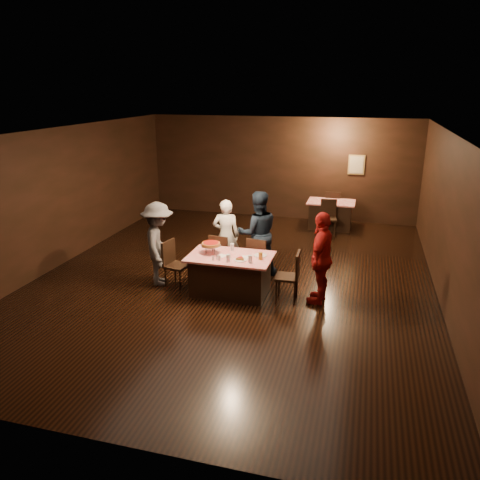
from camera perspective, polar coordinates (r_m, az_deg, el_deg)
name	(u,v)px	position (r m, az deg, el deg)	size (l,w,h in m)	color
room	(235,177)	(9.27, -0.62, 7.70)	(10.00, 10.04, 3.02)	black
main_table	(230,275)	(9.02, -1.17, -4.23)	(1.60, 1.00, 0.77)	red
back_table	(330,215)	(13.44, 10.97, 3.05)	(1.30, 0.90, 0.77)	red
chair_far_left	(222,255)	(9.77, -2.19, -1.88)	(0.42, 0.42, 0.95)	black
chair_far_right	(259,259)	(9.57, 2.39, -2.31)	(0.42, 0.42, 0.95)	black
chair_end_left	(177,265)	(9.34, -7.68, -3.01)	(0.42, 0.42, 0.95)	black
chair_end_right	(287,276)	(8.76, 5.76, -4.39)	(0.42, 0.42, 0.95)	black
chair_back_near	(328,218)	(12.74, 10.74, 2.64)	(0.42, 0.42, 0.95)	black
chair_back_far	(332,207)	(14.00, 11.20, 4.02)	(0.42, 0.42, 0.95)	black
diner_white_jacket	(226,235)	(10.02, -1.72, 0.56)	(0.58, 0.38, 1.58)	white
diner_navy_hoodie	(258,233)	(9.80, 2.16, 0.83)	(0.88, 0.68, 1.80)	black
diner_grey_knit	(158,244)	(9.44, -9.92, -0.48)	(1.09, 0.63, 1.69)	#4D4E52
diner_red_shirt	(321,258)	(8.64, 9.89, -2.15)	(1.01, 0.42, 1.73)	#A41615
pizza_stand	(211,244)	(8.98, -3.56, -0.51)	(0.38, 0.38, 0.22)	black
plate_with_slice	(241,259)	(8.65, 0.06, -2.33)	(0.25, 0.25, 0.06)	white
plate_empty	(260,255)	(8.89, 2.49, -1.89)	(0.25, 0.25, 0.01)	white
glass_front_left	(228,258)	(8.58, -1.44, -2.20)	(0.08, 0.08, 0.14)	silver
glass_front_right	(250,259)	(8.52, 1.24, -2.33)	(0.08, 0.08, 0.14)	silver
glass_amber	(261,256)	(8.67, 2.52, -1.97)	(0.08, 0.08, 0.14)	#BF7F26
glass_back	(232,247)	(9.14, -0.97, -0.87)	(0.08, 0.08, 0.14)	silver
condiments	(217,258)	(8.66, -2.86, -2.15)	(0.17, 0.10, 0.09)	silver
napkin_center	(246,257)	(8.81, 0.68, -2.10)	(0.16, 0.16, 0.01)	white
napkin_left	(222,256)	(8.88, -2.21, -1.94)	(0.16, 0.16, 0.01)	white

